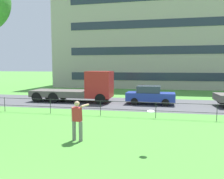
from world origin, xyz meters
name	(u,v)px	position (x,y,z in m)	size (l,w,h in m)	color
street_strip	(115,103)	(0.00, 17.06, 0.00)	(80.00, 6.94, 0.01)	#4C4C51
park_fence	(101,105)	(0.00, 11.89, 0.67)	(34.86, 0.04, 1.00)	#232328
person_thrower	(77,119)	(0.29, 6.89, 0.92)	(0.62, 0.75, 1.69)	slate
frisbee	(151,111)	(3.34, 6.35, 1.48)	(0.30, 0.30, 0.06)	white
flatbed_truck_far_left	(84,88)	(-2.92, 17.18, 1.22)	(7.32, 2.48, 2.75)	#B22323
car_blue_center	(150,95)	(2.94, 17.09, 0.78)	(4.05, 1.91, 1.54)	#233899
apartment_building_background	(184,40)	(7.47, 35.65, 7.43)	(39.71, 11.69, 14.85)	#ADA393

